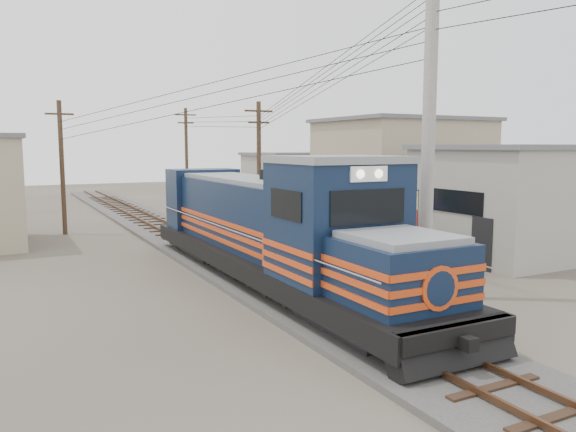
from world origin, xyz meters
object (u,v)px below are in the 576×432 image
market_umbrella (389,204)px  vendor (391,244)px  billboard (392,213)px  locomotive (273,232)px

market_umbrella → vendor: size_ratio=1.48×
vendor → billboard: bearing=11.4°
billboard → vendor: 2.21m
market_umbrella → vendor: 2.90m
vendor → locomotive: bearing=-33.2°
locomotive → vendor: 5.65m
locomotive → billboard: locomotive is taller
billboard → vendor: bearing=66.2°
billboard → market_umbrella: size_ratio=1.26×
locomotive → vendor: locomotive is taller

